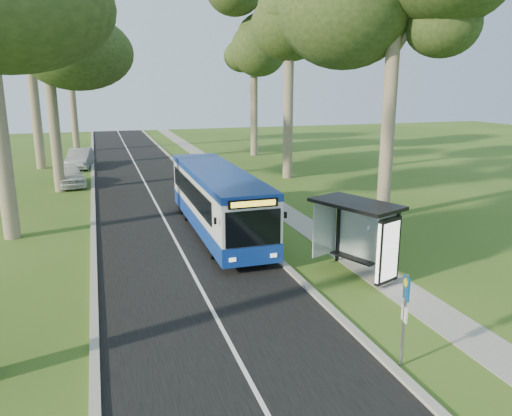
{
  "coord_description": "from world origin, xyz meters",
  "views": [
    {
      "loc": [
        -6.54,
        -16.08,
        6.88
      ],
      "look_at": [
        -0.17,
        3.86,
        1.6
      ],
      "focal_mm": 35.0,
      "sensor_mm": 36.0,
      "label": 1
    }
  ],
  "objects_px": {
    "bus": "(218,201)",
    "bus_stop_sign": "(405,310)",
    "car_silver": "(80,159)",
    "litter_bin": "(270,215)",
    "car_white": "(69,175)",
    "bus_shelter": "(365,227)"
  },
  "relations": [
    {
      "from": "car_silver",
      "to": "bus_stop_sign",
      "type": "bearing_deg",
      "value": -68.77
    },
    {
      "from": "bus_shelter",
      "to": "car_white",
      "type": "xyz_separation_m",
      "value": [
        -10.77,
        20.89,
        -1.18
      ]
    },
    {
      "from": "bus",
      "to": "bus_stop_sign",
      "type": "height_order",
      "value": "bus"
    },
    {
      "from": "bus_stop_sign",
      "to": "litter_bin",
      "type": "distance_m",
      "value": 13.44
    },
    {
      "from": "bus",
      "to": "car_silver",
      "type": "height_order",
      "value": "bus"
    },
    {
      "from": "bus",
      "to": "car_white",
      "type": "relative_size",
      "value": 2.52
    },
    {
      "from": "car_white",
      "to": "car_silver",
      "type": "distance_m",
      "value": 7.58
    },
    {
      "from": "bus_stop_sign",
      "to": "car_silver",
      "type": "relative_size",
      "value": 0.51
    },
    {
      "from": "bus_shelter",
      "to": "litter_bin",
      "type": "distance_m",
      "value": 8.12
    },
    {
      "from": "car_white",
      "to": "car_silver",
      "type": "relative_size",
      "value": 0.93
    },
    {
      "from": "bus_shelter",
      "to": "litter_bin",
      "type": "relative_size",
      "value": 4.3
    },
    {
      "from": "bus",
      "to": "litter_bin",
      "type": "bearing_deg",
      "value": 15.4
    },
    {
      "from": "bus_shelter",
      "to": "car_silver",
      "type": "bearing_deg",
      "value": 87.67
    },
    {
      "from": "bus",
      "to": "bus_shelter",
      "type": "relative_size",
      "value": 3.11
    },
    {
      "from": "litter_bin",
      "to": "car_white",
      "type": "xyz_separation_m",
      "value": [
        -10.02,
        12.94,
        0.33
      ]
    },
    {
      "from": "litter_bin",
      "to": "car_silver",
      "type": "distance_m",
      "value": 22.58
    },
    {
      "from": "bus",
      "to": "litter_bin",
      "type": "height_order",
      "value": "bus"
    },
    {
      "from": "bus_stop_sign",
      "to": "litter_bin",
      "type": "bearing_deg",
      "value": 98.17
    },
    {
      "from": "bus",
      "to": "bus_shelter",
      "type": "bearing_deg",
      "value": -62.96
    },
    {
      "from": "bus",
      "to": "car_white",
      "type": "height_order",
      "value": "bus"
    },
    {
      "from": "bus_stop_sign",
      "to": "car_silver",
      "type": "height_order",
      "value": "bus_stop_sign"
    },
    {
      "from": "car_white",
      "to": "car_silver",
      "type": "bearing_deg",
      "value": 76.25
    }
  ]
}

